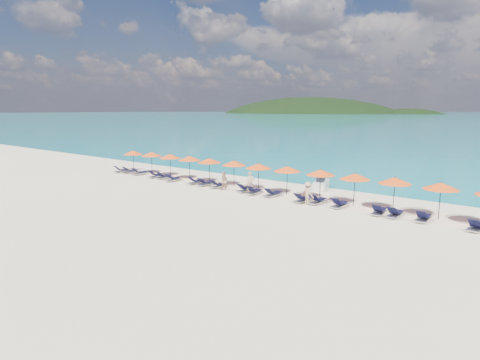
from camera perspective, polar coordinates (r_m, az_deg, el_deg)
The scene contains 38 objects.
ground at distance 28.25m, azimuth -3.83°, elevation -3.22°, with size 1400.00×1400.00×0.00m, color beige.
headland_main at distance 646.01m, azimuth 9.31°, elevation 5.95°, with size 374.00×242.00×126.50m.
headland_small at distance 605.61m, azimuth 22.76°, elevation 5.33°, with size 162.00×126.00×85.50m.
jetski at distance 33.78m, azimuth 11.45°, elevation -0.54°, with size 1.74×2.81×0.94m.
beachgoer_a at distance 30.91m, azimuth 1.45°, elevation -0.40°, with size 0.64×0.42×1.74m, color tan.
beachgoer_b at distance 32.09m, azimuth -2.26°, elevation -0.20°, with size 0.75×0.43×1.54m, color tan.
beachgoer_c at distance 27.80m, azimuth 9.64°, elevation -1.87°, with size 1.03×0.48×1.59m, color tan.
umbrella_0 at distance 43.28m, azimuth -14.96°, elevation 3.79°, with size 2.10×2.10×2.28m.
umbrella_1 at distance 41.36m, azimuth -12.49°, elevation 3.62°, with size 2.10×2.10×2.28m.
umbrella_2 at distance 39.20m, azimuth -9.93°, elevation 3.36°, with size 2.10×2.10×2.28m.
umbrella_3 at distance 37.28m, azimuth -7.21°, elevation 3.10°, with size 2.10×2.10×2.28m.
umbrella_4 at distance 35.38m, azimuth -4.40°, elevation 2.78°, with size 2.10×2.10×2.28m.
umbrella_5 at distance 33.61m, azimuth -0.86°, elevation 2.42°, with size 2.10×2.10×2.28m.
umbrella_6 at distance 31.87m, azimuth 2.65°, elevation 2.00°, with size 2.10×2.10×2.28m.
umbrella_7 at distance 30.50m, azimuth 6.73°, elevation 1.58°, with size 2.10×2.10×2.28m.
umbrella_8 at distance 29.20m, azimuth 11.39°, elevation 1.07°, with size 2.10×2.10×2.28m.
umbrella_9 at distance 28.00m, azimuth 16.03°, elevation 0.50°, with size 2.10×2.10×2.28m.
umbrella_10 at distance 27.18m, azimuth 21.16°, elevation -0.07°, with size 2.10×2.10×2.28m.
umbrella_11 at distance 26.35m, azimuth 26.69°, elevation -0.77°, with size 2.10×2.10×2.28m.
lounger_0 at distance 43.32m, azimuth -16.51°, elevation 1.35°, with size 0.65×1.71×0.66m.
lounger_1 at distance 42.46m, azimuth -15.36°, elevation 1.23°, with size 0.68×1.72×0.66m.
lounger_2 at distance 41.20m, azimuth -14.07°, elevation 1.03°, with size 0.66×1.71×0.66m.
lounger_3 at distance 39.20m, azimuth -11.86°, elevation 0.67°, with size 0.75×1.74×0.66m.
lounger_4 at distance 38.36m, azimuth -10.72°, elevation 0.51°, with size 0.64×1.71×0.66m.
lounger_5 at distance 36.94m, azimuth -9.47°, elevation 0.18°, with size 0.77×1.75×0.66m.
lounger_6 at distance 35.24m, azimuth -6.27°, elevation -0.21°, with size 0.75×1.74×0.66m.
lounger_7 at distance 34.40m, azimuth -4.87°, elevation -0.44°, with size 0.64×1.71×0.66m.
lounger_8 at distance 33.43m, azimuth -3.10°, elevation -0.72°, with size 0.66×1.71×0.66m.
lounger_9 at distance 31.71m, azimuth 0.77°, elevation -1.30°, with size 0.67×1.72×0.66m.
lounger_10 at distance 30.87m, azimuth 2.04°, elevation -1.62°, with size 0.66×1.72×0.66m.
lounger_11 at distance 30.13m, azimuth 4.66°, elevation -1.94°, with size 0.76×1.75×0.66m.
lounger_12 at distance 28.54m, azimuth 8.91°, elevation -2.70°, with size 0.75×1.74×0.66m.
lounger_13 at distance 28.29m, azimuth 11.01°, elevation -2.88°, with size 0.68×1.72×0.66m.
lounger_14 at distance 27.54m, azimuth 13.98°, elevation -3.35°, with size 0.63×1.71×0.66m.
lounger_15 at distance 26.42m, azimuth 19.17°, elevation -4.18°, with size 0.77×1.75×0.66m.
lounger_16 at distance 26.16m, azimuth 21.19°, elevation -4.44°, with size 0.63×1.70×0.66m.
lounger_17 at distance 25.83m, azimuth 24.62°, elevation -4.86°, with size 0.65×1.71×0.66m.
lounger_18 at distance 25.23m, azimuth 30.59°, elevation -5.70°, with size 0.76×1.75×0.66m.
Camera 1 is at (18.70, -20.16, 6.46)m, focal length 30.00 mm.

